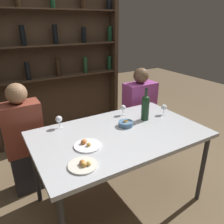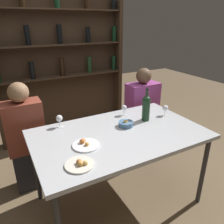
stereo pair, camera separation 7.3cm
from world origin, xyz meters
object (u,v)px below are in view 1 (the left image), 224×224
wine_glass_2 (123,108)px  food_plate_1 (83,165)px  wine_glass_1 (164,108)px  seated_person_right (139,114)px  wine_glass_0 (59,120)px  food_plate_0 (87,145)px  seated_person_left (25,143)px  snack_bowl (126,124)px  wine_bottle (145,106)px

wine_glass_2 → food_plate_1: wine_glass_2 is taller
wine_glass_1 → seated_person_right: size_ratio=0.10×
wine_glass_0 → food_plate_1: bearing=-94.2°
food_plate_0 → seated_person_right: bearing=33.6°
food_plate_1 → seated_person_left: seated_person_left is taller
wine_glass_0 → snack_bowl: wine_glass_0 is taller
wine_glass_2 → seated_person_left: 1.07m
wine_glass_1 → food_plate_1: size_ratio=0.54×
seated_person_right → wine_bottle: bearing=-123.4°
food_plate_0 → seated_person_left: size_ratio=0.19×
wine_glass_1 → food_plate_1: wine_glass_1 is taller
wine_bottle → seated_person_right: size_ratio=0.28×
wine_glass_1 → seated_person_right: bearing=78.8°
snack_bowl → seated_person_left: 1.05m
wine_bottle → seated_person_right: (0.37, 0.56, -0.38)m
food_plate_0 → seated_person_right: (1.09, 0.72, -0.24)m
wine_glass_2 → food_plate_0: size_ratio=0.51×
seated_person_left → food_plate_0: bearing=-62.7°
wine_glass_0 → wine_glass_1: bearing=-13.7°
wine_bottle → wine_glass_2: bearing=119.3°
wine_glass_0 → wine_glass_2: bearing=-3.9°
wine_bottle → wine_glass_1: bearing=0.9°
food_plate_1 → seated_person_right: 1.57m
food_plate_1 → snack_bowl: size_ratio=1.49×
wine_glass_0 → seated_person_right: (1.17, 0.30, -0.32)m
wine_glass_2 → snack_bowl: size_ratio=0.80×
food_plate_0 → wine_glass_1: bearing=9.9°
wine_bottle → wine_glass_2: size_ratio=2.99×
wine_glass_1 → wine_glass_0: bearing=166.3°
snack_bowl → food_plate_0: bearing=-163.2°
wine_bottle → wine_glass_1: size_ratio=2.97×
wine_glass_0 → seated_person_right: size_ratio=0.10×
wine_bottle → food_plate_0: bearing=-167.0°
wine_bottle → food_plate_1: bearing=-155.1°
food_plate_1 → seated_person_right: bearing=38.0°
wine_glass_0 → snack_bowl: size_ratio=0.86×
wine_bottle → wine_glass_0: size_ratio=2.77×
wine_bottle → wine_glass_2: wine_bottle is taller
wine_glass_2 → food_plate_0: 0.71m
seated_person_left → food_plate_1: bearing=-75.8°
seated_person_left → wine_bottle: bearing=-27.1°
wine_glass_1 → wine_glass_2: wine_glass_1 is taller
wine_glass_2 → snack_bowl: (-0.13, -0.24, -0.05)m
wine_glass_1 → food_plate_1: 1.18m
wine_glass_2 → snack_bowl: 0.28m
wine_glass_0 → food_plate_1: 0.66m
food_plate_1 → wine_glass_2: bearing=40.0°
food_plate_1 → wine_glass_1: bearing=19.8°
wine_bottle → wine_glass_2: (-0.12, 0.22, -0.07)m
snack_bowl → seated_person_right: seated_person_right is taller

